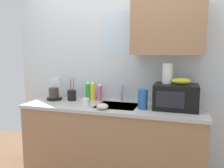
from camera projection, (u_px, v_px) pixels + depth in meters
kitchen_wall_assembly at (127, 65)px, 2.85m from camera, size 2.85×0.42×2.50m
counter_unit at (112, 142)px, 2.70m from camera, size 2.08×0.63×0.90m
sink_faucet at (122, 93)px, 2.84m from camera, size 0.03×0.03×0.20m
microwave at (176, 97)px, 2.46m from camera, size 0.46×0.35×0.27m
banana_bunch at (181, 81)px, 2.42m from camera, size 0.20×0.11×0.07m
paper_towel_roll at (167, 73)px, 2.51m from camera, size 0.11×0.11×0.22m
coffee_maker at (55, 91)px, 2.97m from camera, size 0.19×0.21×0.28m
dish_soap_bottle_pink at (100, 92)px, 2.89m from camera, size 0.06×0.06×0.22m
dish_soap_bottle_yellow at (93, 91)px, 2.93m from camera, size 0.06×0.06×0.25m
dish_soap_bottle_green at (88, 91)px, 2.94m from camera, size 0.06×0.06×0.24m
cereal_canister at (143, 99)px, 2.47m from camera, size 0.10×0.10×0.21m
mug_white at (86, 102)px, 2.58m from camera, size 0.08×0.08×0.09m
utensil_crock at (72, 95)px, 2.91m from camera, size 0.11×0.11×0.28m
small_bowl at (102, 106)px, 2.46m from camera, size 0.13×0.13×0.06m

